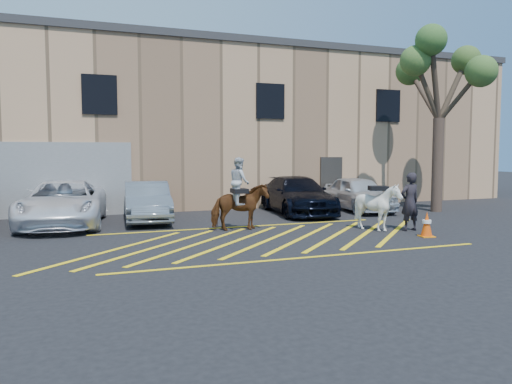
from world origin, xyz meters
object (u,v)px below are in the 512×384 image
object	(u,v)px
car_silver_sedan	(147,202)
saddled_white	(378,207)
car_white_suv	(358,194)
tree	(440,70)
handler	(410,202)
mounted_bay	(239,201)
car_white_pickup	(63,203)
traffic_cone	(427,224)
car_blue_suv	(297,195)

from	to	relation	value
car_silver_sedan	saddled_white	bearing A→B (deg)	-30.92
car_white_suv	tree	world-z (taller)	tree
handler	mounted_bay	size ratio (longest dim) A/B	0.79
car_silver_sedan	car_white_suv	xyz separation A→B (m)	(8.64, 0.07, 0.02)
mounted_bay	car_white_pickup	bearing A→B (deg)	150.28
car_white_pickup	saddled_white	distance (m)	10.15
saddled_white	traffic_cone	bearing A→B (deg)	-63.85
saddled_white	mounted_bay	bearing A→B (deg)	157.91
car_white_pickup	car_white_suv	xyz separation A→B (m)	(11.37, 0.19, -0.04)
saddled_white	tree	distance (m)	7.92
car_silver_sedan	car_blue_suv	world-z (taller)	car_blue_suv
handler	traffic_cone	bearing A→B (deg)	74.95
car_white_suv	handler	bearing A→B (deg)	-100.34
car_white_suv	mounted_bay	world-z (taller)	mounted_bay
mounted_bay	traffic_cone	xyz separation A→B (m)	(4.66, -3.02, -0.55)
car_white_suv	saddled_white	world-z (taller)	saddled_white
car_silver_sedan	handler	bearing A→B (deg)	-29.03
tree	mounted_bay	bearing A→B (deg)	-168.81
handler	traffic_cone	xyz separation A→B (m)	(-0.24, -1.09, -0.54)
traffic_cone	tree	distance (m)	8.46
saddled_white	car_blue_suv	bearing A→B (deg)	95.29
car_blue_suv	saddled_white	bearing A→B (deg)	-78.03
mounted_bay	tree	size ratio (longest dim) A/B	0.31
mounted_bay	car_silver_sedan	bearing A→B (deg)	128.09
car_white_pickup	traffic_cone	xyz separation A→B (m)	(9.78, -5.95, -0.39)
saddled_white	traffic_cone	distance (m)	1.63
car_silver_sedan	car_blue_suv	size ratio (longest dim) A/B	0.85
car_white_suv	traffic_cone	xyz separation A→B (m)	(-1.59, -6.14, -0.35)
tree	car_white_suv	bearing A→B (deg)	155.54
tree	car_blue_suv	bearing A→B (deg)	165.76
car_white_pickup	car_blue_suv	bearing A→B (deg)	8.75
car_blue_suv	car_silver_sedan	bearing A→B (deg)	-171.54
mounted_bay	car_blue_suv	bearing A→B (deg)	42.58
car_blue_suv	car_white_suv	bearing A→B (deg)	4.24
handler	car_blue_suv	bearing A→B (deg)	-77.51
saddled_white	tree	bearing A→B (deg)	33.48
handler	traffic_cone	distance (m)	1.24
car_silver_sedan	car_blue_suv	xyz separation A→B (m)	(5.90, 0.18, 0.03)
saddled_white	tree	xyz separation A→B (m)	(5.16, 3.41, 4.94)
car_silver_sedan	handler	size ratio (longest dim) A/B	2.35
traffic_cone	tree	world-z (taller)	tree
handler	saddled_white	size ratio (longest dim) A/B	1.06
car_white_suv	mounted_bay	xyz separation A→B (m)	(-6.25, -3.11, 0.20)
handler	traffic_cone	world-z (taller)	handler
handler	mounted_bay	bearing A→B (deg)	-24.07
car_white_suv	mounted_bay	bearing A→B (deg)	-148.88
car_white_pickup	mounted_bay	size ratio (longest dim) A/B	2.38
car_white_pickup	mounted_bay	distance (m)	5.90
car_blue_suv	tree	world-z (taller)	tree
car_blue_suv	car_white_pickup	bearing A→B (deg)	-171.30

